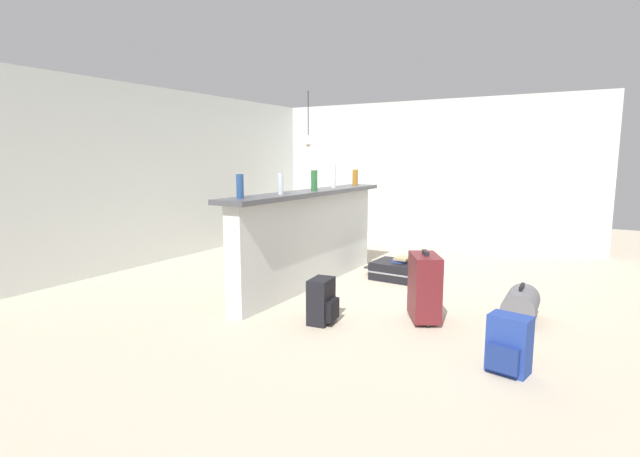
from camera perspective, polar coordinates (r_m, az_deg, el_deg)
ground_plane at (r=6.12m, az=5.01°, el=-6.22°), size 13.00×13.00×0.05m
wall_back at (r=7.73m, az=-15.89°, el=6.13°), size 6.60×0.10×2.50m
wall_right at (r=8.87m, az=11.83°, el=6.55°), size 0.10×6.00×2.50m
partition_half_wall at (r=5.69m, az=-1.16°, el=-1.46°), size 2.80×0.20×1.09m
bar_countertop at (r=5.62m, az=-1.17°, el=4.24°), size 2.96×0.40×0.05m
bottle_blue at (r=4.63m, az=-9.44°, el=4.95°), size 0.07×0.07×0.23m
bottle_clear at (r=5.06m, az=-4.66°, el=5.31°), size 0.06×0.06×0.23m
bottle_green at (r=5.57m, az=-0.69°, el=5.69°), size 0.07×0.07×0.24m
bottle_white at (r=6.11m, az=1.61°, el=6.21°), size 0.06×0.06×0.30m
bottle_amber at (r=6.68m, az=4.18°, el=6.05°), size 0.08×0.08×0.22m
dining_table at (r=7.56m, az=-1.58°, el=1.82°), size 1.10×0.80×0.74m
dining_chair_near_partition at (r=7.29m, az=2.19°, el=0.52°), size 0.47×0.47×0.93m
dining_chair_far_side at (r=7.88m, az=-4.70°, el=1.10°), size 0.44×0.44×0.93m
pendant_lamp at (r=7.42m, az=-1.40°, el=10.49°), size 0.34×0.34×0.83m
suitcase_flat_black at (r=6.14m, az=9.54°, el=-4.97°), size 0.53×0.84×0.22m
duffel_bag_grey at (r=4.96m, az=22.64°, el=-8.29°), size 0.48×0.31×0.34m
backpack_blue at (r=3.77m, az=21.41°, el=-12.75°), size 0.28×0.31×0.42m
backpack_black at (r=4.50m, az=0.23°, el=-8.66°), size 0.30×0.27×0.42m
suitcase_upright_maroon at (r=4.63m, az=12.25°, el=-6.71°), size 0.50×0.43×0.67m
book_stack at (r=6.13m, az=9.55°, el=-3.62°), size 0.25×0.22×0.06m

